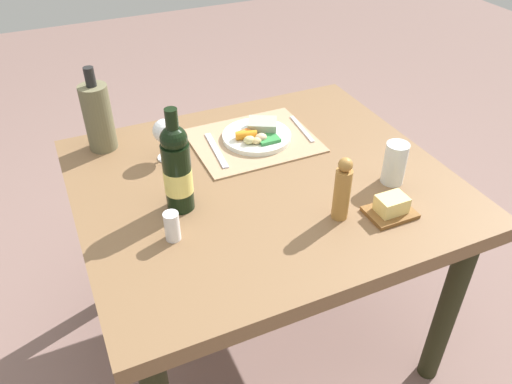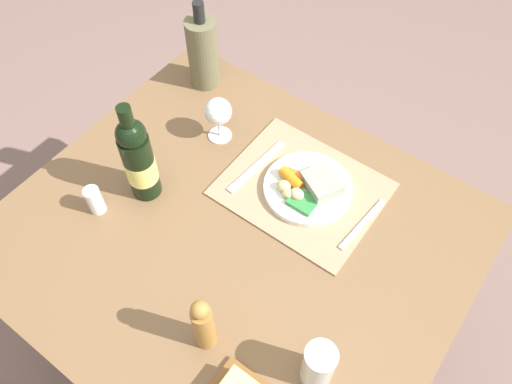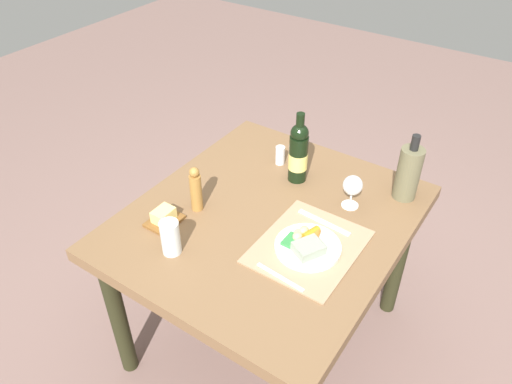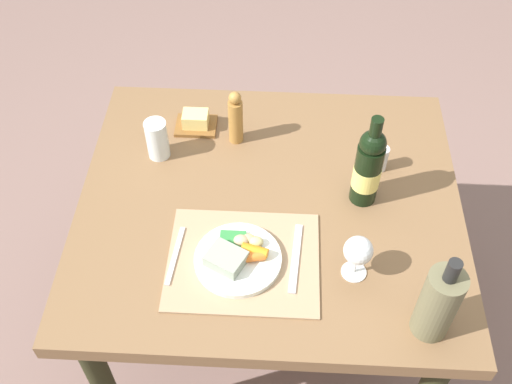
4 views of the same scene
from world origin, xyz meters
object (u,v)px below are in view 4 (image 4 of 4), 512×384
butter_dish (196,122)px  dining_table (269,221)px  salt_shaker (381,158)px  fork (175,255)px  wine_bottle (368,167)px  knife (296,258)px  water_tumbler (158,141)px  pepper_mill (236,118)px  cooler_bottle (438,303)px  wine_glass (358,252)px  dinner_plate (237,257)px

butter_dish → dining_table: bearing=-50.5°
salt_shaker → butter_dish: (-0.57, 0.15, -0.02)m
fork → wine_bottle: (0.51, 0.24, 0.12)m
knife → water_tumbler: water_tumbler is taller
fork → water_tumbler: size_ratio=1.44×
knife → pepper_mill: size_ratio=1.16×
salt_shaker → water_tumbler: size_ratio=0.63×
dining_table → cooler_bottle: size_ratio=3.95×
pepper_mill → cooler_bottle: (0.52, -0.63, 0.02)m
fork → wine_glass: (0.47, -0.02, 0.09)m
salt_shaker → water_tumbler: (-0.67, 0.02, 0.02)m
pepper_mill → wine_glass: 0.59m
wine_bottle → wine_glass: bearing=-98.2°
pepper_mill → cooler_bottle: 0.82m
fork → pepper_mill: pepper_mill is taller
knife → water_tumbler: bearing=143.5°
knife → pepper_mill: pepper_mill is taller
knife → cooler_bottle: size_ratio=0.79×
pepper_mill → wine_glass: (0.34, -0.48, 0.00)m
fork → water_tumbler: 0.39m
water_tumbler → pepper_mill: bearing=18.6°
fork → knife: size_ratio=0.85×
pepper_mill → salt_shaker: pepper_mill is taller
fork → butter_dish: size_ratio=1.44×
dinner_plate → dining_table: bearing=69.8°
dinner_plate → salt_shaker: bearing=41.9°
pepper_mill → cooler_bottle: cooler_bottle is taller
dining_table → knife: size_ratio=5.03×
cooler_bottle → wine_bottle: bearing=108.4°
butter_dish → wine_glass: bearing=-47.9°
knife → dinner_plate: bearing=-169.7°
fork → butter_dish: bearing=95.5°
dining_table → fork: fork is taller
knife → salt_shaker: salt_shaker is taller
dinner_plate → wine_glass: (0.31, -0.02, 0.07)m
dinner_plate → salt_shaker: 0.54m
wine_bottle → water_tumbler: size_ratio=2.35×
wine_glass → butter_dish: (-0.48, 0.53, -0.07)m
knife → butter_dish: butter_dish is taller
dining_table → cooler_bottle: 0.59m
wine_glass → water_tumbler: wine_glass is taller
dinner_plate → pepper_mill: (-0.04, 0.46, 0.07)m
salt_shaker → pepper_mill: bearing=167.2°
wine_glass → water_tumbler: (-0.58, 0.40, -0.04)m
cooler_bottle → wine_glass: size_ratio=2.04×
pepper_mill → water_tumbler: 0.25m
water_tumbler → knife: bearing=-41.1°
dinner_plate → wine_bottle: 0.44m
dining_table → water_tumbler: (-0.35, 0.17, 0.15)m
knife → cooler_bottle: (0.33, -0.18, 0.11)m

